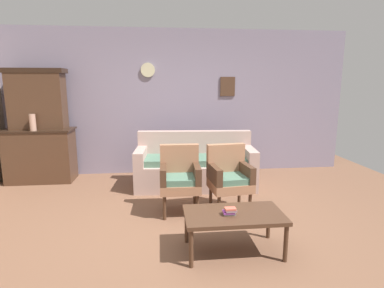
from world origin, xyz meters
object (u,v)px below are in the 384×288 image
object	(u,v)px
coffee_table	(234,217)
book_stack_on_table	(230,211)
floral_couch	(195,167)
armchair_near_cabinet	(229,176)
side_cabinet	(41,155)
vase_on_cabinet	(33,122)
armchair_row_middle	(180,176)

from	to	relation	value
coffee_table	book_stack_on_table	size ratio (longest dim) A/B	7.61
floral_couch	coffee_table	xyz separation A→B (m)	(0.14, -2.13, 0.05)
floral_couch	coffee_table	size ratio (longest dim) A/B	2.00
armchair_near_cabinet	book_stack_on_table	distance (m)	1.09
floral_couch	side_cabinet	bearing A→B (deg)	168.11
book_stack_on_table	coffee_table	bearing A→B (deg)	35.09
side_cabinet	armchair_near_cabinet	bearing A→B (deg)	-29.05
side_cabinet	vase_on_cabinet	world-z (taller)	vase_on_cabinet
coffee_table	armchair_row_middle	bearing A→B (deg)	113.87
vase_on_cabinet	book_stack_on_table	xyz separation A→B (m)	(2.77, -2.54, -0.61)
coffee_table	book_stack_on_table	world-z (taller)	book_stack_on_table
armchair_row_middle	coffee_table	distance (m)	1.17
side_cabinet	vase_on_cabinet	xyz separation A→B (m)	(-0.01, -0.19, 0.60)
side_cabinet	floral_couch	world-z (taller)	side_cabinet
armchair_near_cabinet	book_stack_on_table	bearing A→B (deg)	-102.37
armchair_row_middle	coffee_table	size ratio (longest dim) A/B	0.90
armchair_row_middle	side_cabinet	bearing A→B (deg)	145.32
side_cabinet	coffee_table	distance (m)	3.90
vase_on_cabinet	coffee_table	xyz separation A→B (m)	(2.83, -2.50, -0.69)
armchair_near_cabinet	book_stack_on_table	xyz separation A→B (m)	(-0.23, -1.06, -0.04)
floral_couch	armchair_near_cabinet	size ratio (longest dim) A/B	2.22
side_cabinet	armchair_near_cabinet	distance (m)	3.43
vase_on_cabinet	book_stack_on_table	world-z (taller)	vase_on_cabinet
side_cabinet	book_stack_on_table	world-z (taller)	side_cabinet
side_cabinet	armchair_row_middle	size ratio (longest dim) A/B	1.28
floral_couch	armchair_near_cabinet	bearing A→B (deg)	-73.56
floral_couch	armchair_near_cabinet	distance (m)	1.16
armchair_row_middle	book_stack_on_table	size ratio (longest dim) A/B	6.85
coffee_table	side_cabinet	bearing A→B (deg)	136.32
side_cabinet	armchair_row_middle	distance (m)	2.85
side_cabinet	book_stack_on_table	xyz separation A→B (m)	(2.77, -2.73, -0.01)
vase_on_cabinet	armchair_near_cabinet	world-z (taller)	vase_on_cabinet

